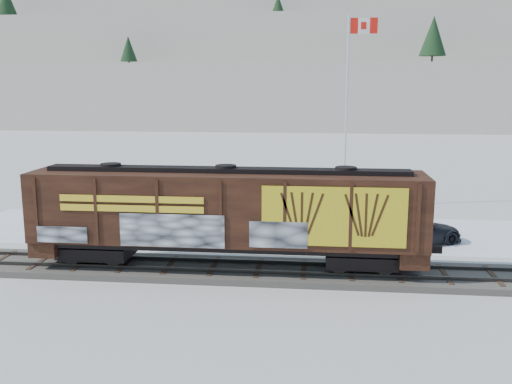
# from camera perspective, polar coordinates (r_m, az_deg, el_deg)

# --- Properties ---
(ground) EXTENTS (500.00, 500.00, 0.00)m
(ground) POSITION_cam_1_polar(r_m,az_deg,el_deg) (25.30, 4.79, -8.34)
(ground) COLOR white
(ground) RESTS_ON ground
(rail_track) EXTENTS (50.00, 3.40, 0.43)m
(rail_track) POSITION_cam_1_polar(r_m,az_deg,el_deg) (25.25, 4.80, -8.02)
(rail_track) COLOR #59544C
(rail_track) RESTS_ON ground
(parking_strip) EXTENTS (40.00, 8.00, 0.03)m
(parking_strip) POSITION_cam_1_polar(r_m,az_deg,el_deg) (32.48, 5.10, -4.01)
(parking_strip) COLOR white
(parking_strip) RESTS_ON ground
(hillside) EXTENTS (360.00, 110.00, 93.00)m
(hillside) POSITION_cam_1_polar(r_m,az_deg,el_deg) (163.83, 6.03, 12.77)
(hillside) COLOR white
(hillside) RESTS_ON ground
(hopper_railcar) EXTENTS (17.01, 3.06, 4.30)m
(hopper_railcar) POSITION_cam_1_polar(r_m,az_deg,el_deg) (24.82, -2.99, -1.90)
(hopper_railcar) COLOR black
(hopper_railcar) RESTS_ON rail_track
(flagpole) EXTENTS (2.30, 0.90, 12.68)m
(flagpole) POSITION_cam_1_polar(r_m,az_deg,el_deg) (38.85, 9.10, 5.44)
(flagpole) COLOR silver
(flagpole) RESTS_ON ground
(car_silver) EXTENTS (4.99, 2.52, 1.63)m
(car_silver) POSITION_cam_1_polar(r_m,az_deg,el_deg) (33.71, -6.82, -2.05)
(car_silver) COLOR silver
(car_silver) RESTS_ON parking_strip
(car_white) EXTENTS (4.40, 2.21, 1.39)m
(car_white) POSITION_cam_1_polar(r_m,az_deg,el_deg) (31.24, 1.42, -3.23)
(car_white) COLOR silver
(car_white) RESTS_ON parking_strip
(car_dark) EXTENTS (5.30, 3.88, 1.43)m
(car_dark) POSITION_cam_1_polar(r_m,az_deg,el_deg) (31.01, 15.74, -3.70)
(car_dark) COLOR black
(car_dark) RESTS_ON parking_strip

